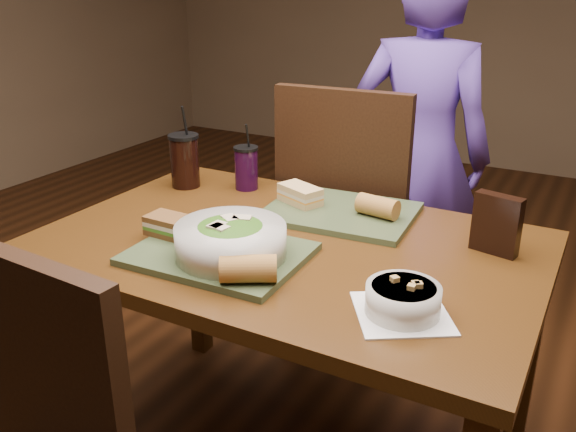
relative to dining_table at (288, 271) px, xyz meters
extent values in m
cube|color=#44280D|center=(-0.60, -0.38, -0.30)|extent=(0.06, 0.06, 0.71)
cube|color=#44280D|center=(-0.60, 0.38, -0.30)|extent=(0.06, 0.06, 0.71)
cube|color=#44280D|center=(0.60, 0.38, -0.30)|extent=(0.06, 0.06, 0.71)
cube|color=#44280D|center=(0.00, 0.00, 0.07)|extent=(1.30, 0.85, 0.04)
cube|color=black|center=(-0.13, -0.70, 0.06)|extent=(0.42, 0.06, 0.50)
cube|color=black|center=(-0.07, 0.69, -0.16)|extent=(0.49, 0.49, 0.04)
cube|color=black|center=(-0.07, 0.48, 0.14)|extent=(0.47, 0.07, 0.55)
cube|color=black|center=(-0.26, 0.49, -0.42)|extent=(0.04, 0.04, 0.47)
cube|color=black|center=(0.13, 0.49, -0.42)|extent=(0.04, 0.04, 0.47)
cube|color=black|center=(-0.26, 0.89, -0.42)|extent=(0.04, 0.04, 0.47)
cube|color=black|center=(0.13, 0.89, -0.42)|extent=(0.04, 0.04, 0.47)
imported|color=#56389B|center=(0.06, 0.97, 0.09)|extent=(0.57, 0.40, 1.49)
cube|color=#394729|center=(-0.10, -0.17, 0.10)|extent=(0.43, 0.33, 0.02)
cube|color=#394729|center=(0.05, 0.23, 0.10)|extent=(0.44, 0.35, 0.02)
cylinder|color=silver|center=(-0.06, -0.18, 0.15)|extent=(0.27, 0.27, 0.08)
ellipsoid|color=#427219|center=(-0.06, -0.18, 0.16)|extent=(0.22, 0.22, 0.07)
cube|color=beige|center=(-0.05, -0.14, 0.19)|extent=(0.05, 0.05, 0.01)
cube|color=beige|center=(-0.08, -0.16, 0.19)|extent=(0.05, 0.05, 0.01)
cube|color=beige|center=(-0.08, -0.21, 0.19)|extent=(0.03, 0.05, 0.01)
cube|color=beige|center=(-0.07, -0.22, 0.19)|extent=(0.05, 0.04, 0.01)
cube|color=white|center=(0.39, -0.22, 0.09)|extent=(0.26, 0.26, 0.00)
cylinder|color=silver|center=(0.39, -0.22, 0.12)|extent=(0.16, 0.16, 0.06)
cylinder|color=black|center=(0.39, -0.22, 0.15)|extent=(0.13, 0.13, 0.01)
cube|color=#B28947|center=(0.41, -0.22, 0.16)|extent=(0.02, 0.02, 0.01)
cube|color=#B28947|center=(0.42, -0.21, 0.16)|extent=(0.02, 0.02, 0.01)
cube|color=#B28947|center=(0.41, -0.21, 0.16)|extent=(0.02, 0.02, 0.01)
cube|color=#B28947|center=(0.36, -0.21, 0.16)|extent=(0.02, 0.02, 0.01)
cube|color=#593819|center=(-0.28, -0.15, 0.12)|extent=(0.11, 0.08, 0.02)
cube|color=#3F721E|center=(-0.28, -0.15, 0.13)|extent=(0.11, 0.08, 0.01)
cube|color=beige|center=(-0.28, -0.15, 0.14)|extent=(0.11, 0.08, 0.01)
cube|color=#593819|center=(-0.28, -0.15, 0.15)|extent=(0.11, 0.08, 0.02)
cube|color=tan|center=(-0.08, 0.23, 0.12)|extent=(0.15, 0.12, 0.02)
cube|color=orange|center=(-0.08, 0.23, 0.13)|extent=(0.15, 0.12, 0.01)
cube|color=beige|center=(-0.08, 0.23, 0.14)|extent=(0.15, 0.12, 0.01)
cube|color=tan|center=(-0.08, 0.23, 0.15)|extent=(0.15, 0.12, 0.02)
cylinder|color=#AD7533|center=(0.05, -0.28, 0.14)|extent=(0.14, 0.12, 0.06)
cylinder|color=#AD7533|center=(0.16, 0.24, 0.14)|extent=(0.13, 0.08, 0.06)
cylinder|color=black|center=(-0.51, 0.23, 0.17)|extent=(0.09, 0.09, 0.16)
cylinder|color=black|center=(-0.51, 0.23, 0.26)|extent=(0.10, 0.10, 0.01)
cylinder|color=black|center=(-0.50, 0.23, 0.31)|extent=(0.01, 0.03, 0.11)
cylinder|color=black|center=(-0.32, 0.31, 0.16)|extent=(0.08, 0.08, 0.13)
cylinder|color=black|center=(-0.32, 0.31, 0.23)|extent=(0.08, 0.08, 0.01)
cylinder|color=black|center=(-0.31, 0.31, 0.27)|extent=(0.01, 0.02, 0.09)
cube|color=black|center=(0.49, 0.19, 0.17)|extent=(0.12, 0.06, 0.15)
camera|label=1|loc=(0.71, -1.30, 0.75)|focal=38.00mm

